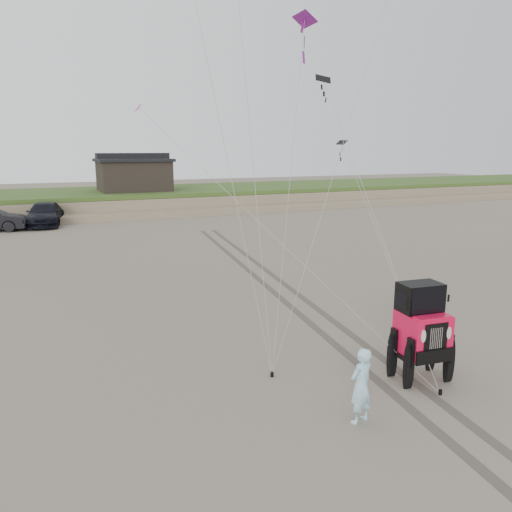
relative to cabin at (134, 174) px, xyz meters
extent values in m
plane|color=#6B6054|center=(-2.00, -37.00, -3.24)|extent=(160.00, 160.00, 0.00)
cube|color=#7A6B54|center=(-2.00, 1.00, -2.54)|extent=(160.00, 12.00, 1.40)
cube|color=#2D4719|center=(-2.00, 1.00, -1.69)|extent=(160.00, 12.00, 0.35)
cube|color=#7A6B54|center=(-2.00, -5.50, -2.99)|extent=(160.00, 3.50, 0.50)
cube|color=black|center=(0.00, 0.00, -0.21)|extent=(6.00, 5.00, 2.60)
cube|color=black|center=(0.00, 0.00, 1.21)|extent=(6.40, 5.40, 0.25)
cube|color=black|center=(0.00, 0.00, 1.59)|extent=(6.40, 1.20, 0.50)
imported|color=black|center=(-7.85, -7.00, -2.43)|extent=(3.12, 5.86, 1.62)
imported|color=#94D5E5|center=(-3.03, -38.45, -2.45)|extent=(0.65, 0.51, 1.58)
cube|color=#85198D|center=(1.92, -27.19, 7.27)|extent=(0.61, 1.11, 0.47)
cube|color=black|center=(0.15, -31.56, 4.38)|extent=(0.59, 0.38, 0.33)
cube|color=#D41A7E|center=(-4.93, -27.39, 3.64)|extent=(0.19, 0.45, 0.26)
cube|color=black|center=(1.44, -30.84, 2.41)|extent=(0.29, 0.42, 0.17)
cylinder|color=black|center=(-3.74, -35.89, -3.18)|extent=(0.08, 0.08, 0.12)
cylinder|color=black|center=(-0.69, -38.27, -3.18)|extent=(0.08, 0.08, 0.12)
cube|color=#4C443D|center=(-0.40, -29.00, -3.23)|extent=(4.42, 29.74, 0.01)
cube|color=#4C443D|center=(0.40, -29.00, -3.23)|extent=(4.42, 29.74, 0.01)
camera|label=1|loc=(-8.74, -45.96, 2.19)|focal=35.00mm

